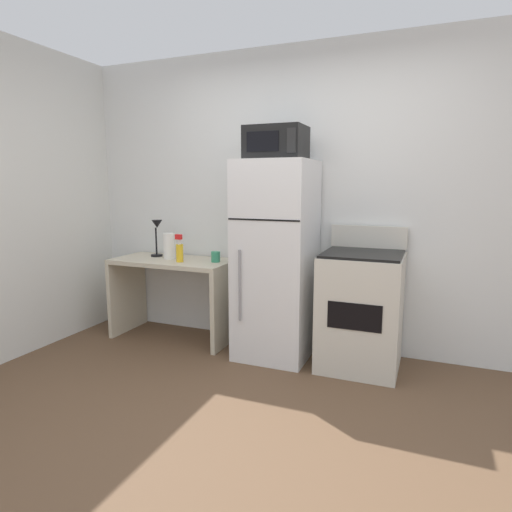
{
  "coord_description": "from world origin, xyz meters",
  "views": [
    {
      "loc": [
        1.01,
        -2.03,
        1.44
      ],
      "look_at": [
        -0.26,
        1.1,
        0.88
      ],
      "focal_mm": 30.52,
      "sensor_mm": 36.0,
      "label": 1
    }
  ],
  "objects_px": {
    "desk_lamp": "(157,232)",
    "desk": "(174,283)",
    "spray_bottle": "(180,251)",
    "refrigerator": "(276,260)",
    "microwave": "(276,143)",
    "oven_range": "(361,309)",
    "paper_towel_roll": "(169,246)",
    "coffee_mug": "(216,257)"
  },
  "relations": [
    {
      "from": "coffee_mug",
      "to": "refrigerator",
      "type": "relative_size",
      "value": 0.06
    },
    {
      "from": "refrigerator",
      "to": "paper_towel_roll",
      "type": "bearing_deg",
      "value": 177.52
    },
    {
      "from": "paper_towel_roll",
      "to": "oven_range",
      "type": "relative_size",
      "value": 0.22
    },
    {
      "from": "desk_lamp",
      "to": "microwave",
      "type": "relative_size",
      "value": 0.77
    },
    {
      "from": "desk_lamp",
      "to": "spray_bottle",
      "type": "bearing_deg",
      "value": -25.46
    },
    {
      "from": "spray_bottle",
      "to": "paper_towel_roll",
      "type": "xyz_separation_m",
      "value": [
        -0.18,
        0.11,
        0.02
      ]
    },
    {
      "from": "spray_bottle",
      "to": "oven_range",
      "type": "xyz_separation_m",
      "value": [
        1.59,
        0.07,
        -0.38
      ]
    },
    {
      "from": "coffee_mug",
      "to": "desk_lamp",
      "type": "bearing_deg",
      "value": 175.6
    },
    {
      "from": "desk_lamp",
      "to": "paper_towel_roll",
      "type": "relative_size",
      "value": 1.47
    },
    {
      "from": "spray_bottle",
      "to": "coffee_mug",
      "type": "height_order",
      "value": "spray_bottle"
    },
    {
      "from": "desk_lamp",
      "to": "paper_towel_roll",
      "type": "xyz_separation_m",
      "value": [
        0.17,
        -0.06,
        -0.12
      ]
    },
    {
      "from": "coffee_mug",
      "to": "refrigerator",
      "type": "distance_m",
      "value": 0.59
    },
    {
      "from": "desk_lamp",
      "to": "microwave",
      "type": "height_order",
      "value": "microwave"
    },
    {
      "from": "refrigerator",
      "to": "coffee_mug",
      "type": "bearing_deg",
      "value": 174.96
    },
    {
      "from": "coffee_mug",
      "to": "refrigerator",
      "type": "bearing_deg",
      "value": -5.04
    },
    {
      "from": "microwave",
      "to": "refrigerator",
      "type": "bearing_deg",
      "value": 90.32
    },
    {
      "from": "desk",
      "to": "refrigerator",
      "type": "bearing_deg",
      "value": -1.86
    },
    {
      "from": "microwave",
      "to": "spray_bottle",
      "type": "bearing_deg",
      "value": -177.23
    },
    {
      "from": "desk_lamp",
      "to": "refrigerator",
      "type": "xyz_separation_m",
      "value": [
        1.24,
        -0.1,
        -0.18
      ]
    },
    {
      "from": "microwave",
      "to": "oven_range",
      "type": "bearing_deg",
      "value": 2.48
    },
    {
      "from": "paper_towel_roll",
      "to": "coffee_mug",
      "type": "bearing_deg",
      "value": 0.7
    },
    {
      "from": "spray_bottle",
      "to": "microwave",
      "type": "bearing_deg",
      "value": 2.77
    },
    {
      "from": "spray_bottle",
      "to": "microwave",
      "type": "xyz_separation_m",
      "value": [
        0.89,
        0.04,
        0.91
      ]
    },
    {
      "from": "microwave",
      "to": "oven_range",
      "type": "distance_m",
      "value": 1.47
    },
    {
      "from": "coffee_mug",
      "to": "paper_towel_roll",
      "type": "height_order",
      "value": "paper_towel_roll"
    },
    {
      "from": "desk_lamp",
      "to": "refrigerator",
      "type": "bearing_deg",
      "value": -4.71
    },
    {
      "from": "refrigerator",
      "to": "microwave",
      "type": "xyz_separation_m",
      "value": [
        0.0,
        -0.02,
        0.94
      ]
    },
    {
      "from": "coffee_mug",
      "to": "oven_range",
      "type": "height_order",
      "value": "oven_range"
    },
    {
      "from": "spray_bottle",
      "to": "coffee_mug",
      "type": "bearing_deg",
      "value": 21.22
    },
    {
      "from": "desk_lamp",
      "to": "desk",
      "type": "bearing_deg",
      "value": -17.67
    },
    {
      "from": "refrigerator",
      "to": "oven_range",
      "type": "bearing_deg",
      "value": 0.75
    },
    {
      "from": "desk",
      "to": "oven_range",
      "type": "xyz_separation_m",
      "value": [
        1.73,
        -0.02,
        -0.05
      ]
    },
    {
      "from": "oven_range",
      "to": "desk_lamp",
      "type": "bearing_deg",
      "value": 177.26
    },
    {
      "from": "spray_bottle",
      "to": "refrigerator",
      "type": "bearing_deg",
      "value": 4.12
    },
    {
      "from": "refrigerator",
      "to": "microwave",
      "type": "bearing_deg",
      "value": -89.68
    },
    {
      "from": "paper_towel_roll",
      "to": "desk_lamp",
      "type": "bearing_deg",
      "value": 161.98
    },
    {
      "from": "refrigerator",
      "to": "spray_bottle",
      "type": "bearing_deg",
      "value": -175.88
    },
    {
      "from": "oven_range",
      "to": "microwave",
      "type": "bearing_deg",
      "value": -177.52
    },
    {
      "from": "oven_range",
      "to": "refrigerator",
      "type": "bearing_deg",
      "value": -179.25
    },
    {
      "from": "spray_bottle",
      "to": "oven_range",
      "type": "height_order",
      "value": "oven_range"
    },
    {
      "from": "desk",
      "to": "refrigerator",
      "type": "xyz_separation_m",
      "value": [
        1.02,
        -0.03,
        0.29
      ]
    },
    {
      "from": "paper_towel_roll",
      "to": "refrigerator",
      "type": "relative_size",
      "value": 0.15
    }
  ]
}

